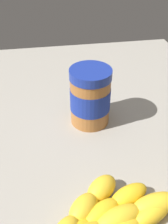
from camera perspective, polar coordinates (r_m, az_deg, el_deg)
The scene contains 2 objects.
ground_plane at distance 60.88cm, azimuth 5.02°, elevation -5.62°, with size 96.76×67.96×4.81cm, color gray.
peanut_butter_jar at distance 57.87cm, azimuth 1.35°, elevation 3.25°, with size 9.00×9.00×13.23cm.
Camera 1 is at (-43.05, 12.57, 38.76)cm, focal length 42.27 mm.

